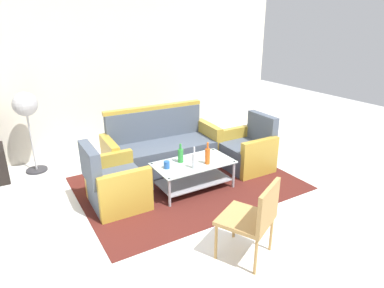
% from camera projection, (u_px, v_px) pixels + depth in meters
% --- Properties ---
extents(ground_plane, '(14.00, 14.00, 0.00)m').
position_uv_depth(ground_plane, '(219.00, 219.00, 4.05)').
color(ground_plane, white).
extents(wall_back, '(6.52, 0.12, 2.80)m').
position_uv_depth(wall_back, '(123.00, 70.00, 6.01)').
color(wall_back, silver).
rests_on(wall_back, ground).
extents(rug, '(3.02, 2.19, 0.01)m').
position_uv_depth(rug, '(188.00, 183.00, 4.91)').
color(rug, '#511E19').
rests_on(rug, ground).
extents(couch, '(1.83, 0.82, 0.96)m').
position_uv_depth(couch, '(162.00, 149.00, 5.33)').
color(couch, '#4C5666').
rests_on(couch, rug).
extents(armchair_left, '(0.71, 0.77, 0.85)m').
position_uv_depth(armchair_left, '(115.00, 185.00, 4.26)').
color(armchair_left, '#4C5666').
rests_on(armchair_left, rug).
extents(armchair_right, '(0.71, 0.77, 0.85)m').
position_uv_depth(armchair_right, '(247.00, 151.00, 5.33)').
color(armchair_right, '#4C5666').
rests_on(armchair_right, rug).
extents(coffee_table, '(1.10, 0.60, 0.40)m').
position_uv_depth(coffee_table, '(193.00, 172.00, 4.66)').
color(coffee_table, silver).
rests_on(coffee_table, rug).
extents(bottle_green, '(0.08, 0.08, 0.27)m').
position_uv_depth(bottle_green, '(181.00, 155.00, 4.59)').
color(bottle_green, '#2D8C38').
rests_on(bottle_green, coffee_table).
extents(bottle_clear, '(0.06, 0.06, 0.30)m').
position_uv_depth(bottle_clear, '(194.00, 160.00, 4.40)').
color(bottle_clear, silver).
rests_on(bottle_clear, coffee_table).
extents(bottle_orange, '(0.07, 0.07, 0.31)m').
position_uv_depth(bottle_orange, '(207.00, 156.00, 4.53)').
color(bottle_orange, '#D85919').
rests_on(bottle_orange, coffee_table).
extents(cup, '(0.08, 0.08, 0.10)m').
position_uv_depth(cup, '(167.00, 165.00, 4.42)').
color(cup, '#2659A5').
rests_on(cup, coffee_table).
extents(pedestal_fan, '(0.36, 0.36, 1.27)m').
position_uv_depth(pedestal_fan, '(26.00, 109.00, 4.96)').
color(pedestal_fan, '#2D2D33').
rests_on(pedestal_fan, ground).
extents(wicker_chair, '(0.65, 0.65, 0.84)m').
position_uv_depth(wicker_chair, '(255.00, 215.00, 3.23)').
color(wicker_chair, '#AD844C').
rests_on(wicker_chair, ground).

